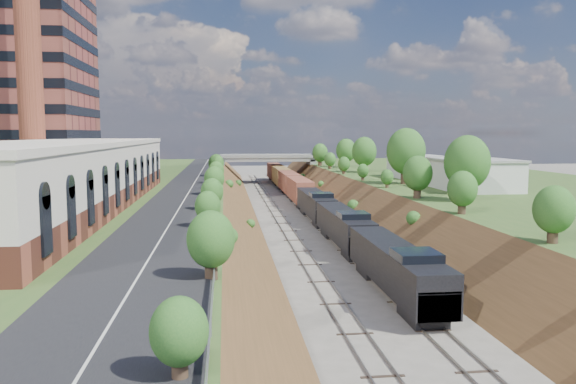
% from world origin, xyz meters
% --- Properties ---
extents(platform_left, '(44.00, 180.00, 5.00)m').
position_xyz_m(platform_left, '(-33.00, 60.00, 2.50)').
color(platform_left, '#365924').
rests_on(platform_left, ground).
extents(platform_right, '(44.00, 180.00, 5.00)m').
position_xyz_m(platform_right, '(33.00, 60.00, 2.50)').
color(platform_right, '#365924').
rests_on(platform_right, ground).
extents(embankment_left, '(10.00, 180.00, 10.00)m').
position_xyz_m(embankment_left, '(-11.00, 60.00, 0.00)').
color(embankment_left, brown).
rests_on(embankment_left, ground).
extents(embankment_right, '(10.00, 180.00, 10.00)m').
position_xyz_m(embankment_right, '(11.00, 60.00, 0.00)').
color(embankment_right, brown).
rests_on(embankment_right, ground).
extents(rail_left_track, '(1.58, 180.00, 0.18)m').
position_xyz_m(rail_left_track, '(-2.60, 60.00, 0.09)').
color(rail_left_track, gray).
rests_on(rail_left_track, ground).
extents(rail_right_track, '(1.58, 180.00, 0.18)m').
position_xyz_m(rail_right_track, '(2.60, 60.00, 0.09)').
color(rail_right_track, gray).
rests_on(rail_right_track, ground).
extents(road, '(8.00, 180.00, 0.10)m').
position_xyz_m(road, '(-15.50, 60.00, 5.05)').
color(road, black).
rests_on(road, platform_left).
extents(guardrail, '(0.10, 171.00, 0.70)m').
position_xyz_m(guardrail, '(-11.40, 59.80, 5.55)').
color(guardrail, '#99999E').
rests_on(guardrail, platform_left).
extents(commercial_building, '(14.30, 62.30, 7.00)m').
position_xyz_m(commercial_building, '(-28.00, 38.00, 8.51)').
color(commercial_building, brown).
rests_on(commercial_building, platform_left).
extents(highrise_tower, '(22.00, 22.00, 53.90)m').
position_xyz_m(highrise_tower, '(-44.00, 72.00, 32.88)').
color(highrise_tower, brown).
rests_on(highrise_tower, platform_left).
extents(smokestack, '(3.20, 3.20, 40.00)m').
position_xyz_m(smokestack, '(-36.00, 56.00, 25.00)').
color(smokestack, brown).
rests_on(smokestack, platform_left).
extents(overpass, '(24.50, 8.30, 7.40)m').
position_xyz_m(overpass, '(0.00, 122.00, 4.92)').
color(overpass, gray).
rests_on(overpass, ground).
extents(white_building_near, '(9.00, 12.00, 4.00)m').
position_xyz_m(white_building_near, '(23.50, 52.00, 7.00)').
color(white_building_near, silver).
rests_on(white_building_near, platform_right).
extents(white_building_far, '(8.00, 10.00, 3.60)m').
position_xyz_m(white_building_far, '(23.00, 74.00, 6.80)').
color(white_building_far, silver).
rests_on(white_building_far, platform_right).
extents(tree_right_large, '(5.25, 5.25, 7.61)m').
position_xyz_m(tree_right_large, '(17.00, 40.00, 9.38)').
color(tree_right_large, '#473323').
rests_on(tree_right_large, platform_right).
extents(tree_left_crest, '(2.45, 2.45, 3.55)m').
position_xyz_m(tree_left_crest, '(-11.80, 20.00, 7.04)').
color(tree_left_crest, '#473323').
rests_on(tree_left_crest, platform_left).
extents(freight_train, '(3.10, 124.99, 4.63)m').
position_xyz_m(freight_train, '(2.60, 75.81, 2.61)').
color(freight_train, black).
rests_on(freight_train, ground).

